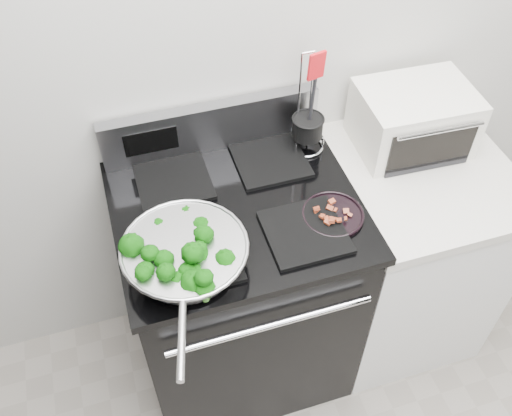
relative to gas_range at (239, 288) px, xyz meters
name	(u,v)px	position (x,y,z in m)	size (l,w,h in m)	color
back_wall	(294,26)	(0.30, 0.34, 0.86)	(4.00, 0.02, 2.70)	#B8B6AE
gas_range	(239,288)	(0.00, 0.00, 0.00)	(0.79, 0.69, 1.13)	black
counter	(401,251)	(0.68, 0.00, -0.03)	(0.62, 0.68, 0.92)	white
skillet	(185,254)	(-0.20, -0.19, 0.52)	(0.37, 0.58, 0.08)	silver
broccoli_pile	(185,249)	(-0.20, -0.19, 0.54)	(0.29, 0.29, 0.10)	black
bacon_plate	(333,212)	(0.28, -0.13, 0.48)	(0.20, 0.20, 0.04)	black
utensil_holder	(307,132)	(0.31, 0.20, 0.53)	(0.13, 0.13, 0.39)	silver
toaster_oven	(413,119)	(0.69, 0.14, 0.54)	(0.40, 0.31, 0.22)	white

